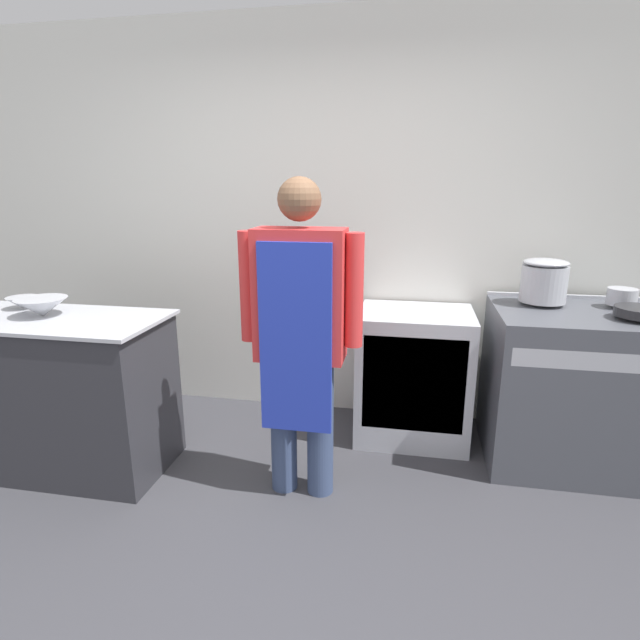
% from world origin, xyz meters
% --- Properties ---
extents(ground_plane, '(14.00, 14.00, 0.00)m').
position_xyz_m(ground_plane, '(0.00, 0.00, 0.00)').
color(ground_plane, '#38383D').
extents(wall_back, '(8.00, 0.05, 2.70)m').
position_xyz_m(wall_back, '(0.00, 1.92, 1.35)').
color(wall_back, silver).
rests_on(wall_back, ground_plane).
extents(prep_counter, '(1.24, 0.62, 0.91)m').
position_xyz_m(prep_counter, '(-1.43, 0.83, 0.46)').
color(prep_counter, '#2D2D33').
rests_on(prep_counter, ground_plane).
extents(stove, '(1.02, 0.77, 0.94)m').
position_xyz_m(stove, '(1.53, 1.46, 0.46)').
color(stove, '#4C4F56').
rests_on(stove, ground_plane).
extents(fridge_unit, '(0.71, 0.58, 0.85)m').
position_xyz_m(fridge_unit, '(0.57, 1.59, 0.42)').
color(fridge_unit, silver).
rests_on(fridge_unit, ground_plane).
extents(person_cook, '(0.63, 0.24, 1.66)m').
position_xyz_m(person_cook, '(-0.01, 0.83, 0.94)').
color(person_cook, '#38476B').
rests_on(person_cook, ground_plane).
extents(mixing_bowl, '(0.28, 0.28, 0.10)m').
position_xyz_m(mixing_bowl, '(-1.49, 0.85, 0.96)').
color(mixing_bowl, '#B2B5BC').
rests_on(mixing_bowl, prep_counter).
extents(small_bowl, '(0.18, 0.18, 0.07)m').
position_xyz_m(small_bowl, '(-1.73, 0.99, 0.94)').
color(small_bowl, '#B2B5BC').
rests_on(small_bowl, prep_counter).
extents(stock_pot, '(0.26, 0.26, 0.26)m').
position_xyz_m(stock_pot, '(1.30, 1.60, 1.07)').
color(stock_pot, '#B2B5BC').
rests_on(stock_pot, stove).
extents(sauce_pot, '(0.16, 0.16, 0.10)m').
position_xyz_m(sauce_pot, '(1.74, 1.60, 0.99)').
color(sauce_pot, '#B2B5BC').
rests_on(sauce_pot, stove).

